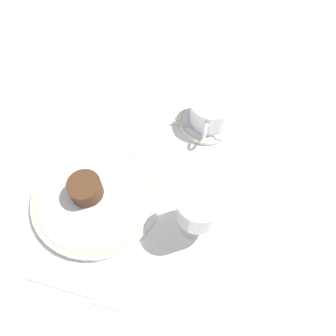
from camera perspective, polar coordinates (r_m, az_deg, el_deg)
name	(u,v)px	position (r m, az deg, el deg)	size (l,w,h in m)	color
ground_plane	(121,204)	(0.65, -8.11, -6.31)	(3.00, 3.00, 0.00)	white
dinner_plate	(97,195)	(0.66, -12.28, -4.54)	(0.25, 0.25, 0.01)	white
saucer	(208,120)	(0.75, 6.90, 8.30)	(0.13, 0.13, 0.01)	white
coffee_cup	(211,111)	(0.72, 7.46, 9.80)	(0.12, 0.09, 0.06)	white
spoon	(204,132)	(0.72, 6.22, 6.32)	(0.03, 0.12, 0.00)	silver
wine_glass	(198,209)	(0.56, 5.27, -7.15)	(0.08, 0.08, 0.11)	silver
fork	(83,294)	(0.61, -14.51, -20.42)	(0.02, 0.18, 0.01)	silver
dessert_cake	(86,188)	(0.64, -14.12, -3.32)	(0.06, 0.06, 0.04)	#4C2D19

